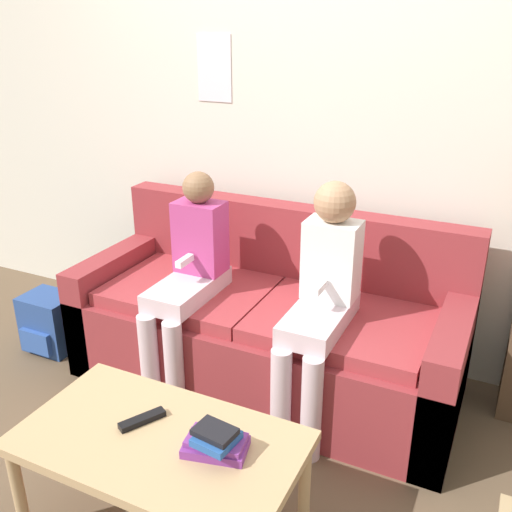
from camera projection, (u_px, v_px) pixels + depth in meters
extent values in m
plane|color=brown|center=(221.00, 436.00, 2.60)|extent=(10.00, 10.00, 0.00)
cube|color=silver|center=(308.00, 116.00, 2.93)|extent=(8.00, 0.06, 2.60)
cube|color=silver|center=(214.00, 68.00, 3.03)|extent=(0.20, 0.00, 0.35)
cube|color=maroon|center=(264.00, 346.00, 2.91)|extent=(1.93, 0.79, 0.43)
cube|color=maroon|center=(291.00, 246.00, 3.02)|extent=(1.93, 0.14, 0.45)
cube|color=maroon|center=(122.00, 298.00, 3.24)|extent=(0.14, 0.79, 0.59)
cube|color=maroon|center=(447.00, 377.00, 2.53)|extent=(0.14, 0.79, 0.59)
cube|color=#A1343A|center=(191.00, 290.00, 2.95)|extent=(0.80, 0.63, 0.07)
cube|color=#A1343A|center=(342.00, 323.00, 2.63)|extent=(0.80, 0.63, 0.07)
cube|color=tan|center=(159.00, 442.00, 1.96)|extent=(0.98, 0.55, 0.04)
cylinder|color=tan|center=(19.00, 494.00, 2.03)|extent=(0.04, 0.04, 0.40)
cylinder|color=tan|center=(106.00, 417.00, 2.42)|extent=(0.04, 0.04, 0.40)
cylinder|color=tan|center=(304.00, 486.00, 2.06)|extent=(0.04, 0.04, 0.40)
cylinder|color=silver|center=(150.00, 362.00, 2.71)|extent=(0.09, 0.09, 0.50)
cylinder|color=silver|center=(174.00, 369.00, 2.66)|extent=(0.09, 0.09, 0.50)
cube|color=silver|center=(188.00, 289.00, 2.78)|extent=(0.23, 0.49, 0.09)
cube|color=#B73D7F|center=(200.00, 237.00, 2.81)|extent=(0.24, 0.16, 0.36)
sphere|color=#8C6647|center=(198.00, 187.00, 2.72)|extent=(0.15, 0.15, 0.15)
cube|color=white|center=(185.00, 261.00, 2.71)|extent=(0.03, 0.12, 0.03)
cylinder|color=silver|center=(281.00, 400.00, 2.44)|extent=(0.09, 0.09, 0.50)
cylinder|color=silver|center=(311.00, 409.00, 2.39)|extent=(0.09, 0.09, 0.50)
cube|color=silver|center=(319.00, 318.00, 2.51)|extent=(0.23, 0.49, 0.09)
cube|color=white|center=(332.00, 260.00, 2.54)|extent=(0.24, 0.16, 0.36)
sphere|color=tan|center=(335.00, 202.00, 2.44)|extent=(0.18, 0.18, 0.18)
cube|color=white|center=(320.00, 287.00, 2.44)|extent=(0.03, 0.12, 0.03)
cube|color=black|center=(142.00, 420.00, 2.02)|extent=(0.12, 0.17, 0.02)
cube|color=#7A3389|center=(216.00, 447.00, 1.89)|extent=(0.23, 0.17, 0.03)
cube|color=#7A3389|center=(216.00, 440.00, 1.88)|extent=(0.21, 0.14, 0.02)
cube|color=#23519E|center=(216.00, 439.00, 1.85)|extent=(0.14, 0.14, 0.03)
cube|color=black|center=(215.00, 432.00, 1.85)|extent=(0.15, 0.11, 0.02)
cube|color=#284789|center=(51.00, 322.00, 3.25)|extent=(0.29, 0.22, 0.33)
cube|color=#3055A5|center=(36.00, 342.00, 3.17)|extent=(0.20, 0.03, 0.13)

